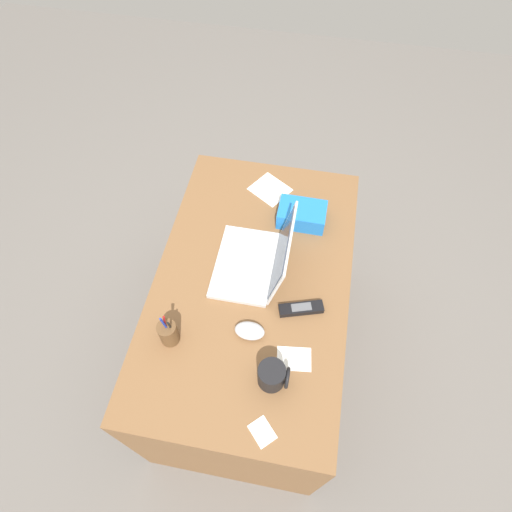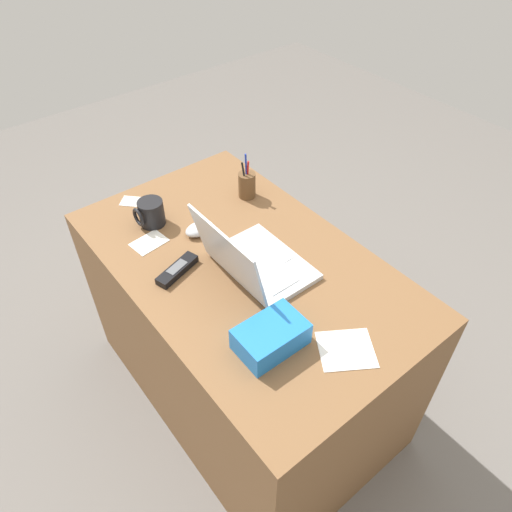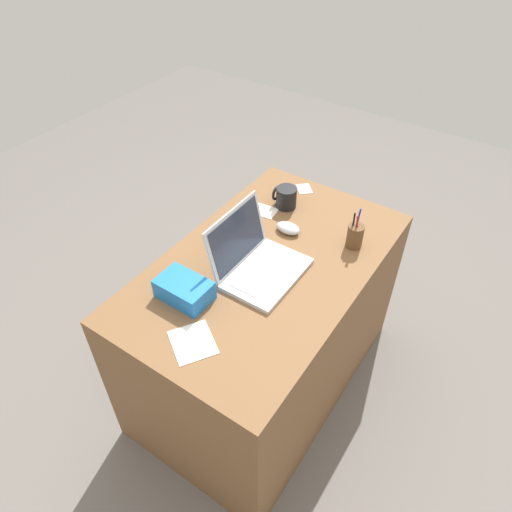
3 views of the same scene
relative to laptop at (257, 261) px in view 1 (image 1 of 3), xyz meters
name	(u,v)px [view 1 (image 1 of 3)]	position (x,y,z in m)	size (l,w,h in m)	color
ground_plane	(253,352)	(0.06, -0.01, -0.81)	(6.00, 6.00, 0.00)	slate
desk	(253,322)	(0.06, -0.01, -0.43)	(1.21, 0.73, 0.76)	brown
laptop	(257,261)	(0.00, 0.00, 0.00)	(0.33, 0.28, 0.23)	silver
computer_mouse	(250,331)	(0.27, 0.02, -0.03)	(0.07, 0.10, 0.04)	silver
coffee_mug_white	(273,376)	(0.42, 0.13, 0.00)	(0.09, 0.10, 0.09)	black
cordless_phone	(301,309)	(0.15, 0.19, -0.04)	(0.09, 0.16, 0.03)	black
pen_holder	(168,333)	(0.34, -0.24, 0.00)	(0.06, 0.06, 0.18)	brown
snack_bag	(302,215)	(-0.26, 0.14, -0.01)	(0.13, 0.19, 0.08)	blue
paper_note_near_laptop	(294,359)	(0.33, 0.19, -0.05)	(0.08, 0.12, 0.00)	white
paper_note_left	(262,432)	(0.58, 0.12, -0.05)	(0.08, 0.06, 0.00)	white
paper_note_right	(270,189)	(-0.40, -0.02, -0.05)	(0.13, 0.15, 0.00)	white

